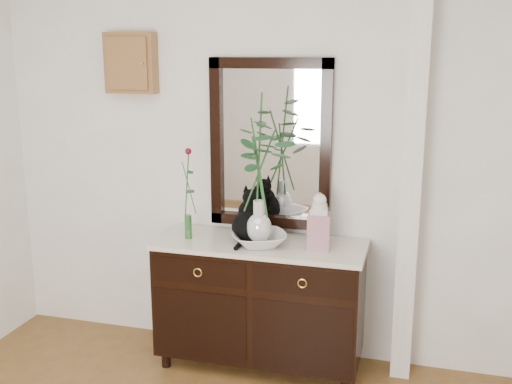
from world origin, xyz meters
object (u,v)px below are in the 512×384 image
(cat, at_px, (248,215))
(lotus_bowl, at_px, (259,239))
(sideboard, at_px, (260,298))
(ginger_jar, at_px, (319,221))

(cat, bearing_deg, lotus_bowl, -41.04)
(sideboard, distance_m, ginger_jar, 0.67)
(ginger_jar, bearing_deg, lotus_bowl, -174.24)
(lotus_bowl, bearing_deg, cat, 139.08)
(sideboard, bearing_deg, ginger_jar, -4.07)
(cat, relative_size, ginger_jar, 0.92)
(cat, bearing_deg, sideboard, -12.30)
(cat, distance_m, lotus_bowl, 0.18)
(lotus_bowl, bearing_deg, ginger_jar, 5.76)
(sideboard, height_order, lotus_bowl, lotus_bowl)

